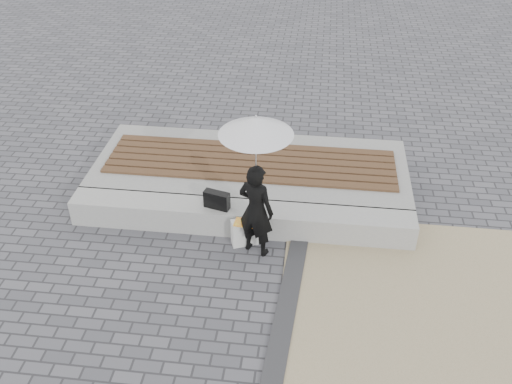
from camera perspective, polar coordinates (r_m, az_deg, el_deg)
ground at (r=7.15m, az=-3.43°, el=-11.74°), size 80.00×80.00×0.00m
terrazzo_zone at (r=7.09m, az=23.33°, el=-15.97°), size 5.00×5.00×0.02m
edging_band at (r=6.74m, az=2.35°, el=-15.29°), size 0.61×5.20×0.04m
seating_ledge at (r=8.18m, az=-1.59°, el=-2.63°), size 5.00×0.45×0.40m
timber_platform at (r=9.15m, az=-0.53°, el=1.95°), size 5.00×2.00×0.40m
timber_decking at (r=9.03m, az=-0.53°, el=3.12°), size 4.60×1.20×0.04m
woman at (r=7.49m, az=-0.00°, el=-1.86°), size 0.60×0.51×1.40m
parasol at (r=6.80m, az=-0.00°, el=6.73°), size 0.93×0.93×1.19m
handbag at (r=7.99m, az=-4.00°, el=-0.81°), size 0.39×0.22×0.26m
canvas_tote at (r=7.92m, az=-1.10°, el=-4.09°), size 0.42×0.29×0.40m
magazine at (r=7.75m, az=-1.17°, el=-3.15°), size 0.30×0.23×0.01m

